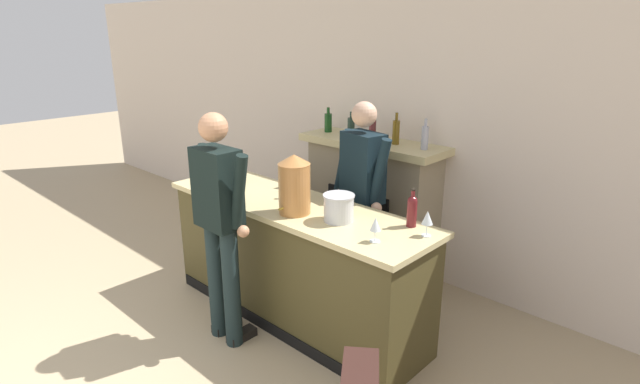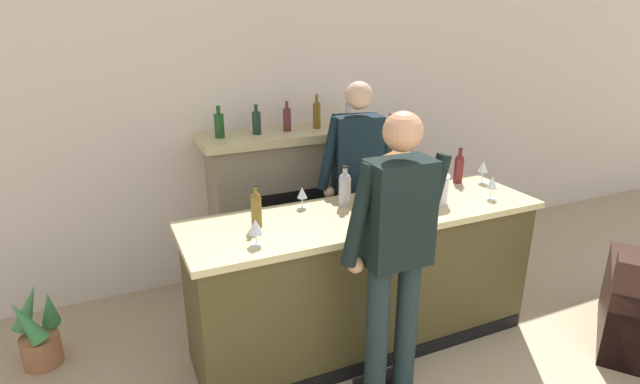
{
  "view_description": "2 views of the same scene",
  "coord_description": "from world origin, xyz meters",
  "views": [
    {
      "loc": [
        2.74,
        -0.32,
        2.36
      ],
      "look_at": [
        0.1,
        2.48,
        1.1
      ],
      "focal_mm": 28.0,
      "sensor_mm": 36.0,
      "label": 1
    },
    {
      "loc": [
        -1.56,
        -0.42,
        2.27
      ],
      "look_at": [
        -0.13,
        2.75,
        1.03
      ],
      "focal_mm": 28.0,
      "sensor_mm": 36.0,
      "label": 2
    }
  ],
  "objects": [
    {
      "name": "wine_bottle_merlot_tall",
      "position": [
        -0.75,
        2.35,
        1.15
      ],
      "size": [
        0.07,
        0.07,
        0.28
      ],
      "color": "brown",
      "rests_on": "bar_counter"
    },
    {
      "name": "wine_glass_front_right",
      "position": [
        -0.83,
        2.09,
        1.13
      ],
      "size": [
        0.09,
        0.09,
        0.16
      ],
      "color": "silver",
      "rests_on": "bar_counter"
    },
    {
      "name": "person_bartender",
      "position": [
        0.24,
        2.86,
        1.0
      ],
      "size": [
        0.65,
        0.36,
        1.8
      ],
      "color": "#424935",
      "rests_on": "ground_plane"
    },
    {
      "name": "person_customer",
      "position": [
        -0.16,
        1.68,
        1.01
      ],
      "size": [
        0.66,
        0.3,
        1.81
      ],
      "color": "#1B292A",
      "rests_on": "ground_plane"
    },
    {
      "name": "wine_glass_mid_counter",
      "position": [
        1.13,
        2.45,
        1.15
      ],
      "size": [
        0.08,
        0.08,
        0.18
      ],
      "color": "silver",
      "rests_on": "bar_counter"
    },
    {
      "name": "wall_back_panel",
      "position": [
        0.0,
        3.73,
        1.38
      ],
      "size": [
        12.0,
        0.07,
        2.75
      ],
      "color": "beige",
      "rests_on": "ground_plane"
    },
    {
      "name": "wine_bottle_riesling_slim",
      "position": [
        0.95,
        2.53,
        1.15
      ],
      "size": [
        0.07,
        0.07,
        0.28
      ],
      "color": "maroon",
      "rests_on": "bar_counter"
    },
    {
      "name": "copper_dispenser",
      "position": [
        0.15,
        2.15,
        1.25
      ],
      "size": [
        0.25,
        0.28,
        0.46
      ],
      "color": "#B4753C",
      "rests_on": "bar_counter"
    },
    {
      "name": "wine_glass_by_dispenser",
      "position": [
        0.93,
        2.14,
        1.14
      ],
      "size": [
        0.07,
        0.07,
        0.17
      ],
      "color": "silver",
      "rests_on": "bar_counter"
    },
    {
      "name": "wine_bottle_rose_blush",
      "position": [
        -0.08,
        2.45,
        1.15
      ],
      "size": [
        0.08,
        0.08,
        0.28
      ],
      "color": "#A8A7B5",
      "rests_on": "bar_counter"
    },
    {
      "name": "ice_bucket_steel",
      "position": [
        0.51,
        2.26,
        1.12
      ],
      "size": [
        0.23,
        0.23,
        0.2
      ],
      "color": "silver",
      "rests_on": "bar_counter"
    },
    {
      "name": "potted_plant_corner",
      "position": [
        -2.12,
        2.96,
        0.25
      ],
      "size": [
        0.35,
        0.38,
        0.57
      ],
      "color": "#9F643F",
      "rests_on": "ground_plane"
    },
    {
      "name": "wine_glass_near_bucket",
      "position": [
        -0.37,
        2.53,
        1.12
      ],
      "size": [
        0.07,
        0.07,
        0.15
      ],
      "color": "silver",
      "rests_on": "bar_counter"
    },
    {
      "name": "fireplace_stone",
      "position": [
        -0.12,
        3.46,
        0.68
      ],
      "size": [
        1.5,
        0.52,
        1.64
      ],
      "color": "gray",
      "rests_on": "ground_plane"
    },
    {
      "name": "bar_counter",
      "position": [
        0.0,
        2.28,
        0.51
      ],
      "size": [
        2.47,
        0.72,
        1.02
      ],
      "color": "#463D1F",
      "rests_on": "ground_plane"
    }
  ]
}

